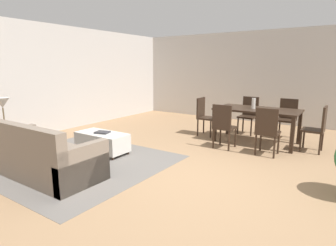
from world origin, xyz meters
name	(u,v)px	position (x,y,z in m)	size (l,w,h in m)	color
ground_plane	(191,177)	(0.00, 0.00, 0.00)	(10.80, 10.80, 0.00)	#9E7A56
wall_back	(277,77)	(0.00, 5.00, 1.35)	(9.00, 0.12, 2.70)	beige
wall_left	(43,79)	(-4.50, 0.50, 1.35)	(0.12, 11.00, 2.70)	beige
area_rug	(77,162)	(-2.02, -0.54, 0.00)	(3.00, 2.80, 0.01)	slate
couch	(40,157)	(-2.00, -1.22, 0.29)	(2.02, 0.86, 0.86)	gray
ottoman_table	(102,141)	(-2.05, 0.10, 0.23)	(1.05, 0.50, 0.40)	silver
side_table	(6,133)	(-3.31, -1.08, 0.46)	(0.40, 0.40, 0.59)	olive
table_lamp	(2,104)	(-3.31, -1.08, 1.00)	(0.26, 0.26, 0.53)	brown
dining_table	(257,113)	(0.21, 2.53, 0.67)	(1.75, 0.92, 0.76)	#332319
dining_chair_near_left	(223,124)	(-0.21, 1.68, 0.52)	(0.41, 0.41, 0.92)	#332319
dining_chair_near_right	(267,129)	(0.65, 1.70, 0.52)	(0.41, 0.41, 0.92)	#332319
dining_chair_far_left	(249,113)	(-0.22, 3.32, 0.52)	(0.42, 0.42, 0.92)	#332319
dining_chair_far_right	(287,116)	(0.67, 3.38, 0.52)	(0.41, 0.41, 0.92)	#332319
dining_chair_head_east	(318,126)	(1.41, 2.49, 0.52)	(0.41, 0.41, 0.92)	#332319
dining_chair_head_west	(204,114)	(-1.07, 2.53, 0.52)	(0.41, 0.41, 0.92)	#332319
vase_centerpiece	(254,103)	(0.13, 2.49, 0.88)	(0.08, 0.08, 0.23)	silver
book_on_ottoman	(102,132)	(-2.03, 0.09, 0.42)	(0.26, 0.20, 0.03)	#333338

